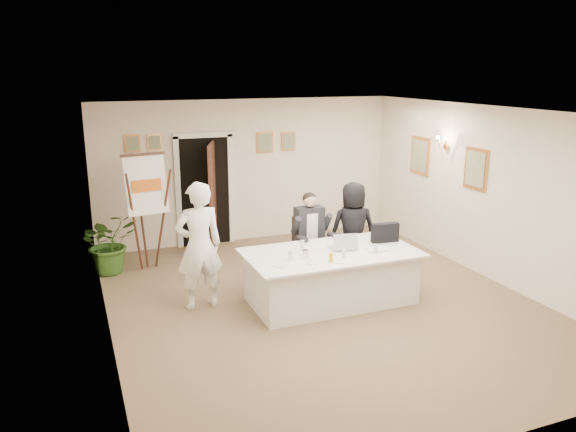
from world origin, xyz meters
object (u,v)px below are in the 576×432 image
(conference_table, at_px, (331,276))
(standing_woman, at_px, (353,229))
(paper_stack, at_px, (377,249))
(oj_glass, at_px, (331,258))
(laptop, at_px, (342,240))
(standing_man, at_px, (199,246))
(flip_chart, at_px, (146,218))
(seated_man, at_px, (310,236))
(potted_palm, at_px, (109,242))
(laptop_bag, at_px, (385,233))
(steel_jug, at_px, (305,254))

(conference_table, relative_size, standing_woman, 1.60)
(paper_stack, height_order, oj_glass, oj_glass)
(conference_table, bearing_deg, laptop, 20.19)
(conference_table, height_order, standing_man, standing_man)
(flip_chart, bearing_deg, laptop, -42.59)
(seated_man, xyz_separation_m, paper_stack, (0.56, -1.17, 0.06))
(seated_man, distance_m, laptop, 0.93)
(potted_palm, xyz_separation_m, oj_glass, (2.74, -2.90, 0.31))
(standing_man, bearing_deg, laptop_bag, 169.01)
(conference_table, relative_size, seated_man, 1.72)
(laptop, distance_m, paper_stack, 0.54)
(flip_chart, relative_size, laptop, 5.27)
(oj_glass, bearing_deg, laptop, 49.67)
(conference_table, distance_m, paper_stack, 0.79)
(potted_palm, bearing_deg, oj_glass, -46.67)
(flip_chart, distance_m, oj_glass, 3.50)
(flip_chart, height_order, standing_woman, flip_chart)
(paper_stack, bearing_deg, steel_jug, 174.98)
(standing_woman, bearing_deg, steel_jug, 49.48)
(potted_palm, relative_size, laptop_bag, 2.47)
(oj_glass, bearing_deg, potted_palm, 133.33)
(flip_chart, height_order, steel_jug, flip_chart)
(conference_table, bearing_deg, steel_jug, -167.95)
(standing_woman, bearing_deg, oj_glass, 63.22)
(seated_man, relative_size, oj_glass, 11.25)
(flip_chart, distance_m, standing_man, 1.95)
(conference_table, distance_m, standing_man, 1.98)
(flip_chart, height_order, standing_man, flip_chart)
(standing_woman, bearing_deg, laptop_bag, 111.51)
(paper_stack, bearing_deg, standing_man, 164.59)
(flip_chart, xyz_separation_m, steel_jug, (1.86, -2.49, -0.09))
(conference_table, height_order, oj_glass, oj_glass)
(paper_stack, bearing_deg, laptop, 149.17)
(seated_man, bearing_deg, steel_jug, -123.38)
(standing_man, bearing_deg, paper_stack, 161.12)
(paper_stack, bearing_deg, conference_table, 163.63)
(standing_woman, xyz_separation_m, laptop_bag, (0.14, -0.78, 0.13))
(standing_man, height_order, oj_glass, standing_man)
(potted_palm, bearing_deg, seated_man, -26.53)
(conference_table, relative_size, laptop, 6.68)
(seated_man, bearing_deg, flip_chart, 143.40)
(conference_table, xyz_separation_m, laptop, (0.21, 0.08, 0.52))
(flip_chart, relative_size, paper_stack, 6.56)
(standing_woman, xyz_separation_m, potted_palm, (-3.78, 1.59, -0.26))
(seated_man, bearing_deg, conference_table, -102.06)
(potted_palm, bearing_deg, standing_man, -61.19)
(conference_table, xyz_separation_m, flip_chart, (-2.31, 2.39, 0.52))
(paper_stack, bearing_deg, potted_palm, 143.23)
(flip_chart, relative_size, laptop_bag, 4.66)
(seated_man, height_order, standing_man, standing_man)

